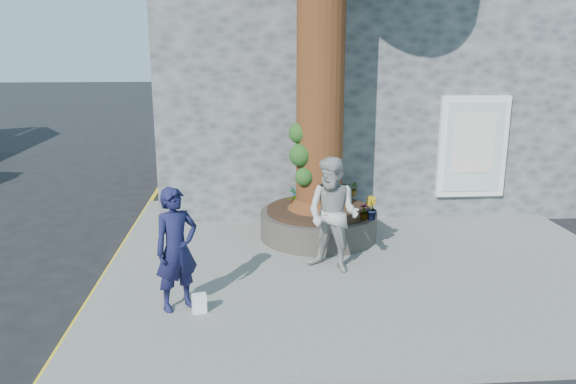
{
  "coord_description": "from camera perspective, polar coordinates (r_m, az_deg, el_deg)",
  "views": [
    {
      "loc": [
        -0.59,
        -8.56,
        3.76
      ],
      "look_at": [
        0.14,
        1.23,
        1.25
      ],
      "focal_mm": 35.0,
      "sensor_mm": 36.0,
      "label": 1
    }
  ],
  "objects": [
    {
      "name": "plant_b",
      "position": [
        10.36,
        8.42,
        -1.63
      ],
      "size": [
        0.32,
        0.32,
        0.44
      ],
      "primitive_type": "imported",
      "rotation": [
        0.0,
        0.0,
        2.04
      ],
      "color": "gray",
      "rests_on": "planter"
    },
    {
      "name": "yellow_line",
      "position": [
        10.56,
        -17.56,
        -7.2
      ],
      "size": [
        0.1,
        30.0,
        0.01
      ],
      "primitive_type": "cube",
      "color": "yellow",
      "rests_on": "ground"
    },
    {
      "name": "planter",
      "position": [
        11.16,
        3.11,
        -3.13
      ],
      "size": [
        2.3,
        2.3,
        0.6
      ],
      "color": "black",
      "rests_on": "pavement"
    },
    {
      "name": "woman",
      "position": [
        9.34,
        4.6,
        -2.32
      ],
      "size": [
        1.19,
        1.13,
        1.94
      ],
      "primitive_type": "imported",
      "rotation": [
        0.0,
        0.0,
        -0.59
      ],
      "color": "#A4A29D",
      "rests_on": "pavement"
    },
    {
      "name": "ground",
      "position": [
        9.37,
        -0.28,
        -9.33
      ],
      "size": [
        120.0,
        120.0,
        0.0
      ],
      "primitive_type": "plane",
      "color": "black",
      "rests_on": "ground"
    },
    {
      "name": "pavement",
      "position": [
        10.46,
        7.62,
        -6.51
      ],
      "size": [
        9.0,
        8.0,
        0.12
      ],
      "primitive_type": "cube",
      "color": "slate",
      "rests_on": "ground"
    },
    {
      "name": "stone_shop",
      "position": [
        16.07,
        7.01,
        12.08
      ],
      "size": [
        10.3,
        8.3,
        6.3
      ],
      "color": "#46494A",
      "rests_on": "ground"
    },
    {
      "name": "plant_c",
      "position": [
        10.35,
        7.74,
        -1.99
      ],
      "size": [
        0.19,
        0.19,
        0.31
      ],
      "primitive_type": "imported",
      "rotation": [
        0.0,
        0.0,
        3.28
      ],
      "color": "gray",
      "rests_on": "planter"
    },
    {
      "name": "man",
      "position": [
        8.11,
        -11.27,
        -5.71
      ],
      "size": [
        0.78,
        0.71,
        1.79
      ],
      "primitive_type": "imported",
      "rotation": [
        0.0,
        0.0,
        0.57
      ],
      "color": "#141639",
      "rests_on": "pavement"
    },
    {
      "name": "plant_d",
      "position": [
        11.97,
        6.67,
        0.37
      ],
      "size": [
        0.41,
        0.4,
        0.34
      ],
      "primitive_type": "imported",
      "rotation": [
        0.0,
        0.0,
        5.64
      ],
      "color": "gray",
      "rests_on": "planter"
    },
    {
      "name": "shopping_bag",
      "position": [
        8.2,
        -9.0,
        -11.11
      ],
      "size": [
        0.22,
        0.16,
        0.28
      ],
      "primitive_type": "cube",
      "rotation": [
        0.0,
        0.0,
        0.23
      ],
      "color": "white",
      "rests_on": "pavement"
    },
    {
      "name": "plant_a",
      "position": [
        11.04,
        0.57,
        -0.55
      ],
      "size": [
        0.26,
        0.25,
        0.41
      ],
      "primitive_type": "imported",
      "rotation": [
        0.0,
        0.0,
        0.69
      ],
      "color": "gray",
      "rests_on": "planter"
    }
  ]
}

